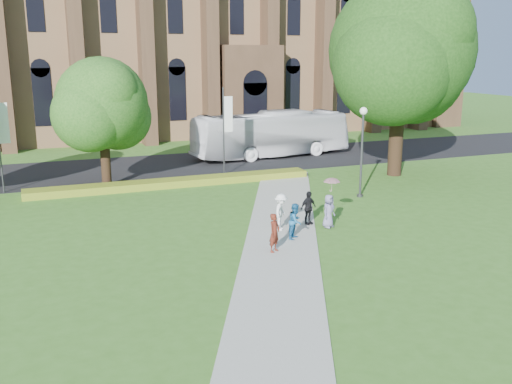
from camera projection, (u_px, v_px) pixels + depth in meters
name	position (u px, v px, depth m)	size (l,w,h in m)	color
ground	(291.00, 246.00, 24.93)	(160.00, 160.00, 0.00)	#396A1F
road	(179.00, 165.00, 43.01)	(160.00, 10.00, 0.02)	black
footpath	(281.00, 238.00, 25.83)	(3.20, 30.00, 0.04)	#B2B2A8
flower_hedge	(174.00, 183.00, 36.10)	(18.00, 1.40, 0.45)	#AB9F22
cathedral	(221.00, 8.00, 61.36)	(52.60, 18.25, 28.00)	brown
streetlamp	(362.00, 141.00, 32.71)	(0.44, 0.44, 5.24)	#38383D
large_tree	(401.00, 51.00, 37.54)	(9.60, 9.60, 13.20)	#332114
street_tree_1	(102.00, 104.00, 34.67)	(5.60, 5.60, 8.05)	#332114
banner_pole_0	(225.00, 126.00, 38.63)	(0.70, 0.10, 6.00)	#38383D
banner_pole_1	(0.00, 137.00, 33.64)	(0.70, 0.10, 6.00)	#38383D
tour_coach	(271.00, 134.00, 46.09)	(3.09, 13.19, 3.67)	silver
pedestrian_0	(274.00, 233.00, 23.88)	(0.60, 0.40, 1.65)	#571F13
pedestrian_1	(296.00, 221.00, 25.59)	(0.79, 0.62, 1.63)	#1C5D90
pedestrian_2	(281.00, 212.00, 26.87)	(1.13, 0.65, 1.75)	white
pedestrian_3	(308.00, 208.00, 27.75)	(0.97, 0.40, 1.65)	black
pedestrian_4	(329.00, 211.00, 27.28)	(0.79, 0.51, 1.61)	slate
parasol	(332.00, 187.00, 27.16)	(0.78, 0.78, 0.69)	#E5A4A2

